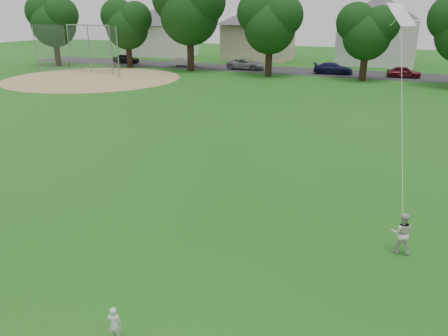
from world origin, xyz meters
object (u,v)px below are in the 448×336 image
at_px(toddler, 114,324).
at_px(baseball_backstop, 86,50).
at_px(older_boy, 402,233).
at_px(kite, 402,111).

distance_m(toddler, baseball_backstop, 44.41).
bearing_deg(older_boy, kite, -84.25).
bearing_deg(toddler, baseball_backstop, -71.30).
bearing_deg(baseball_backstop, older_boy, -39.65).
height_order(toddler, older_boy, older_boy).
distance_m(older_boy, kite, 3.81).
height_order(older_boy, baseball_backstop, baseball_backstop).
xyz_separation_m(toddler, older_boy, (5.46, 6.18, 0.21)).
relative_size(toddler, kite, 0.12).
relative_size(toddler, older_boy, 0.67).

